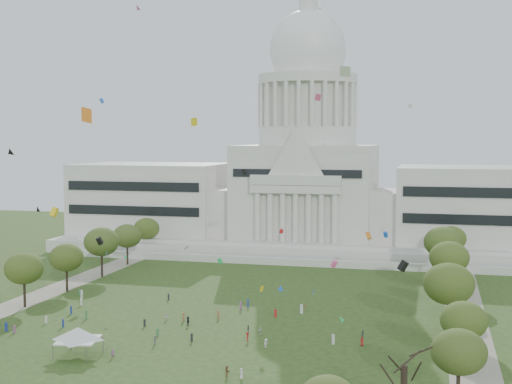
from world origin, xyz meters
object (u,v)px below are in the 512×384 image
at_px(capitol, 307,182).
at_px(person_0, 362,341).
at_px(big_bare_tree, 404,360).
at_px(event_tent, 78,333).

distance_m(capitol, person_0, 113.25).
bearing_deg(big_bare_tree, capitol, 105.02).
bearing_deg(event_tent, big_bare_tree, -16.69).
relative_size(capitol, event_tent, 15.04).
xyz_separation_m(event_tent, person_0, (45.85, 17.95, -3.18)).
relative_size(big_bare_tree, event_tent, 1.20).
bearing_deg(big_bare_tree, event_tent, 163.31).
distance_m(event_tent, person_0, 49.34).
distance_m(capitol, big_bare_tree, 147.23).
distance_m(capitol, event_tent, 127.64).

